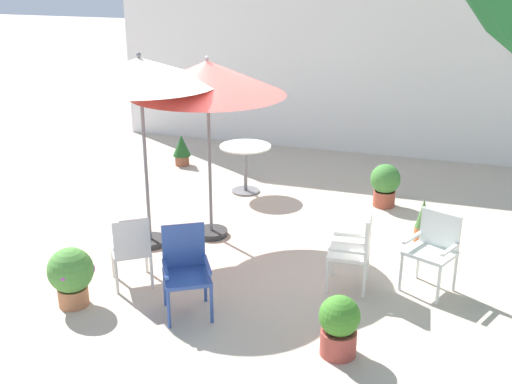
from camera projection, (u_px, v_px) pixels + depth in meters
ground_plane at (258, 244)px, 8.36m from camera, size 60.00×60.00×0.00m
villa_facade at (339, 32)px, 11.83m from camera, size 8.93×0.30×4.55m
patio_umbrella_0 at (207, 79)px, 7.89m from camera, size 2.00×2.00×2.44m
patio_umbrella_1 at (140, 74)px, 7.59m from camera, size 1.91×1.91×2.52m
cafe_table_0 at (245, 160)px, 10.06m from camera, size 0.82×0.82×0.78m
patio_chair_0 at (357, 247)px, 7.09m from camera, size 0.48×0.50×0.91m
patio_chair_1 at (131, 247)px, 7.13m from camera, size 0.62×0.62×0.87m
patio_chair_2 at (434, 245)px, 7.06m from camera, size 0.63×0.60×0.91m
patio_chair_3 at (186, 265)px, 6.62m from camera, size 0.66×0.66×0.95m
potted_plant_0 at (385, 183)px, 9.55m from camera, size 0.45×0.45×0.66m
potted_plant_1 at (71, 274)px, 6.77m from camera, size 0.50×0.50×0.67m
potted_plant_2 at (423, 221)px, 8.36m from camera, size 0.20×0.20×0.60m
potted_plant_3 at (339, 325)px, 5.93m from camera, size 0.39×0.39×0.62m
potted_plant_5 at (182, 149)px, 11.48m from camera, size 0.33×0.33×0.57m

